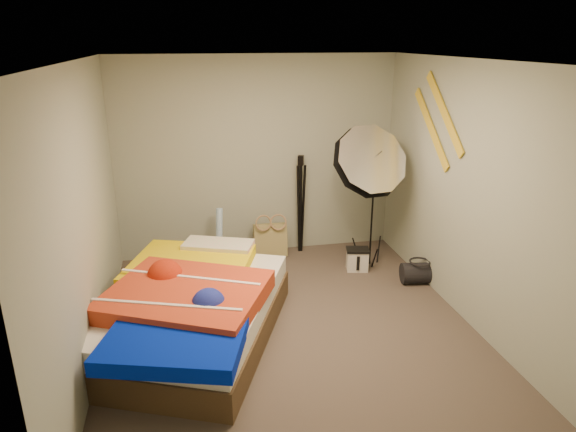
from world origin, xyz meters
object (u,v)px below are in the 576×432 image
object	(u,v)px
wrapping_roll	(219,237)
duffel_bag	(419,273)
photo_umbrella	(368,163)
camera_tripod	(301,198)
camera_case	(357,260)
tote_bag	(270,240)
bed	(189,309)

from	to	relation	value
wrapping_roll	duffel_bag	xyz separation A→B (m)	(2.19, -1.01, -0.23)
wrapping_roll	photo_umbrella	size ratio (longest dim) A/B	0.38
wrapping_roll	camera_tripod	size ratio (longest dim) A/B	0.55
camera_case	camera_tripod	size ratio (longest dim) A/B	0.20
duffel_bag	tote_bag	bearing A→B (deg)	152.06
camera_case	bed	distance (m)	2.31
tote_bag	camera_case	world-z (taller)	tote_bag
duffel_bag	photo_umbrella	bearing A→B (deg)	144.12
wrapping_roll	duffel_bag	distance (m)	2.43
wrapping_roll	camera_tripod	world-z (taller)	camera_tripod
photo_umbrella	wrapping_roll	bearing A→B (deg)	162.64
wrapping_roll	bed	bearing A→B (deg)	-103.79
bed	photo_umbrella	world-z (taller)	photo_umbrella
tote_bag	wrapping_roll	size ratio (longest dim) A/B	0.60
duffel_bag	bed	bearing A→B (deg)	-158.01
camera_case	photo_umbrella	size ratio (longest dim) A/B	0.14
camera_case	duffel_bag	size ratio (longest dim) A/B	0.64
bed	wrapping_roll	bearing A→B (deg)	76.21
tote_bag	camera_tripod	distance (m)	0.67
camera_case	bed	world-z (taller)	bed
camera_case	camera_tripod	xyz separation A→B (m)	(-0.54, 0.72, 0.61)
camera_case	photo_umbrella	world-z (taller)	photo_umbrella
tote_bag	bed	bearing A→B (deg)	-119.59
bed	photo_umbrella	bearing A→B (deg)	28.33
photo_umbrella	tote_bag	bearing A→B (deg)	148.56
tote_bag	duffel_bag	size ratio (longest dim) A/B	1.07
tote_bag	photo_umbrella	world-z (taller)	photo_umbrella
wrapping_roll	duffel_bag	world-z (taller)	wrapping_roll
camera_case	duffel_bag	distance (m)	0.75
tote_bag	wrapping_roll	xyz separation A→B (m)	(-0.66, -0.10, 0.14)
tote_bag	camera_tripod	xyz separation A→B (m)	(0.41, 0.07, 0.53)
tote_bag	camera_case	bearing A→B (deg)	-32.39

